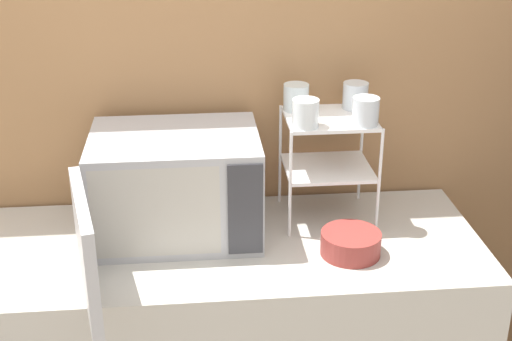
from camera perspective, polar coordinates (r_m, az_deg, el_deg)
The scene contains 8 objects.
wall_back at distance 2.43m, azimuth -5.71°, elevation 6.44°, with size 8.00×0.06×2.60m.
microwave at distance 2.24m, azimuth -6.73°, elevation -1.37°, with size 0.55×0.80×0.33m.
dish_rack at distance 2.32m, azimuth 5.82°, elevation 2.01°, with size 0.29×0.26×0.36m.
glass_front_left at distance 2.18m, azimuth 3.98°, elevation 4.60°, with size 0.08×0.08×0.09m.
glass_back_right at distance 2.36m, azimuth 7.96°, elevation 5.96°, with size 0.08×0.08×0.09m.
glass_front_right at distance 2.22m, azimuth 8.76°, elevation 4.72°, with size 0.08×0.08×0.09m.
glass_back_left at distance 2.32m, azimuth 3.23°, elevation 5.88°, with size 0.08×0.08×0.09m.
bowl at distance 2.20m, azimuth 7.58°, elevation -5.82°, with size 0.18×0.18×0.07m.
Camera 1 is at (0.02, -1.64, 2.02)m, focal length 50.00 mm.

